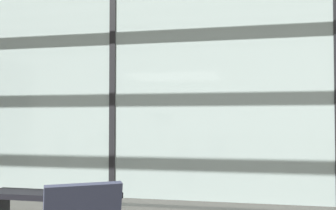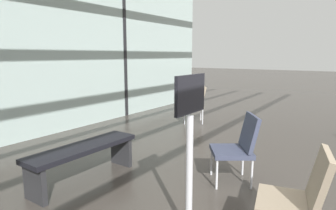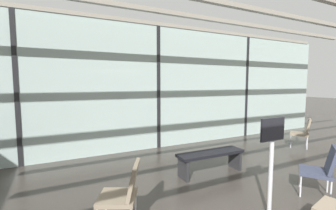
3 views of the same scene
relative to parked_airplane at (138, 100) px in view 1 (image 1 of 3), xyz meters
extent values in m
cube|color=#A3B7B2|center=(1.23, -5.45, -0.09)|extent=(14.00, 0.08, 3.56)
cube|color=black|center=(1.23, -5.45, -0.09)|extent=(0.10, 0.12, 3.56)
ellipsoid|color=#B2BCD6|center=(0.27, 0.00, 0.00)|extent=(13.62, 3.74, 3.74)
sphere|color=black|center=(-3.47, -1.72, 0.28)|extent=(0.28, 0.28, 0.28)
sphere|color=black|center=(-2.57, -1.72, 0.28)|extent=(0.28, 0.28, 0.28)
sphere|color=black|center=(-1.67, -1.72, 0.28)|extent=(0.28, 0.28, 0.28)
sphere|color=black|center=(-0.77, -1.72, 0.28)|extent=(0.28, 0.28, 0.28)
cube|color=black|center=(1.40, -7.80, -1.43)|extent=(1.51, 0.42, 0.06)
camera|label=1|loc=(3.65, -11.99, -0.61)|focal=44.61mm
camera|label=2|loc=(-0.89, -10.65, -0.27)|focal=30.87mm
camera|label=3|loc=(-1.54, -11.61, 0.04)|focal=24.46mm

